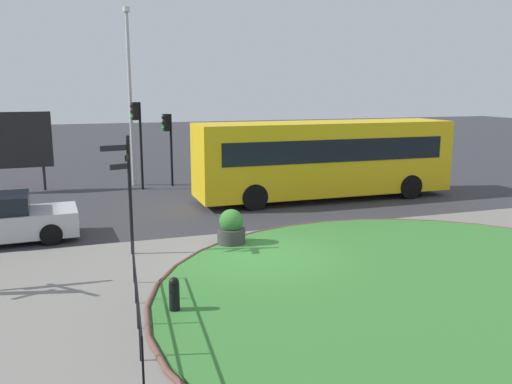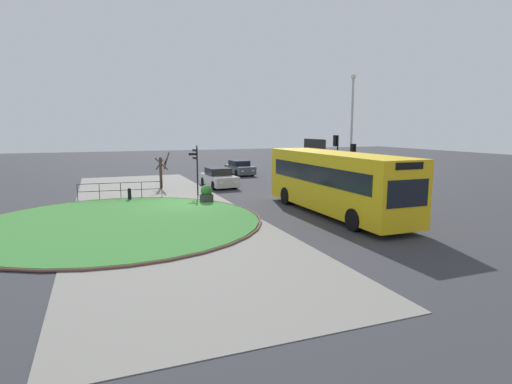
% 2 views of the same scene
% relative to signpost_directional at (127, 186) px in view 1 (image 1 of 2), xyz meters
% --- Properties ---
extents(ground, '(120.00, 120.00, 0.00)m').
position_rel_signpost_directional_xyz_m(ground, '(3.18, -1.38, -1.93)').
color(ground, '#333338').
extents(sidewalk_paving, '(32.00, 8.65, 0.02)m').
position_rel_signpost_directional_xyz_m(sidewalk_paving, '(3.18, -3.06, -1.92)').
color(sidewalk_paving, gray).
rests_on(sidewalk_paving, ground).
extents(grass_island, '(13.15, 13.15, 0.10)m').
position_rel_signpost_directional_xyz_m(grass_island, '(6.49, -5.26, -1.88)').
color(grass_island, '#387A33').
rests_on(grass_island, ground).
extents(grass_kerb_ring, '(13.46, 13.46, 0.11)m').
position_rel_signpost_directional_xyz_m(grass_kerb_ring, '(6.49, -5.26, -1.88)').
color(grass_kerb_ring, brown).
rests_on(grass_kerb_ring, ground).
extents(signpost_directional, '(0.78, 0.58, 3.29)m').
position_rel_signpost_directional_xyz_m(signpost_directional, '(0.00, 0.00, 0.00)').
color(signpost_directional, black).
rests_on(signpost_directional, ground).
extents(bollard_foreground, '(0.21, 0.21, 0.79)m').
position_rel_signpost_directional_xyz_m(bollard_foreground, '(0.46, -4.30, -1.53)').
color(bollard_foreground, black).
rests_on(bollard_foreground, ground).
extents(railing_grass_edge, '(0.40, 5.03, 1.05)m').
position_rel_signpost_directional_xyz_m(railing_grass_edge, '(-0.32, -4.76, -1.25)').
color(railing_grass_edge, black).
rests_on(railing_grass_edge, ground).
extents(bus_yellow, '(10.64, 2.54, 3.17)m').
position_rel_signpost_directional_xyz_m(bus_yellow, '(8.37, 5.26, -0.23)').
color(bus_yellow, yellow).
rests_on(bus_yellow, ground).
extents(car_far_lane, '(4.24, 2.04, 1.43)m').
position_rel_signpost_directional_xyz_m(car_far_lane, '(-3.45, 2.48, -1.27)').
color(car_far_lane, '#B7B7BC').
rests_on(car_far_lane, ground).
extents(traffic_light_near, '(0.48, 0.31, 3.91)m').
position_rel_signpost_directional_xyz_m(traffic_light_near, '(1.35, 9.70, 0.93)').
color(traffic_light_near, black).
rests_on(traffic_light_near, ground).
extents(traffic_light_far, '(0.49, 0.31, 3.36)m').
position_rel_signpost_directional_xyz_m(traffic_light_far, '(2.77, 10.18, 0.54)').
color(traffic_light_far, black).
rests_on(traffic_light_far, ground).
extents(lamppost_tall, '(0.32, 0.32, 8.08)m').
position_rel_signpost_directional_xyz_m(lamppost_tall, '(1.22, 11.01, 2.40)').
color(lamppost_tall, '#B7B7BC').
rests_on(lamppost_tall, ground).
extents(billboard_left, '(3.29, 0.27, 3.51)m').
position_rel_signpost_directional_xyz_m(billboard_left, '(-3.91, 10.93, 0.29)').
color(billboard_left, black).
rests_on(billboard_left, ground).
extents(planter_near_signpost, '(0.81, 0.81, 1.10)m').
position_rel_signpost_directional_xyz_m(planter_near_signpost, '(2.86, -0.09, -1.43)').
color(planter_near_signpost, '#383838').
rests_on(planter_near_signpost, ground).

